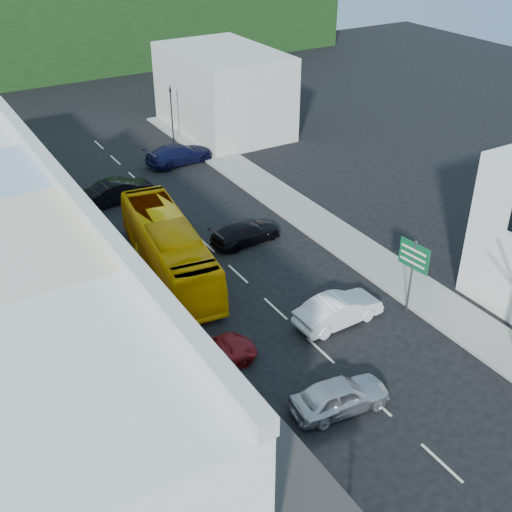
{
  "coord_description": "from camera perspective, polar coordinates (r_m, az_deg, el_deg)",
  "views": [
    {
      "loc": [
        -15.01,
        -19.13,
        19.45
      ],
      "look_at": [
        0.0,
        6.0,
        2.2
      ],
      "focal_mm": 45.0,
      "sensor_mm": 36.0,
      "label": 1
    }
  ],
  "objects": [
    {
      "name": "ground",
      "position": [
        31.14,
        5.73,
        -8.33
      ],
      "size": [
        120.0,
        120.0,
        0.0
      ],
      "primitive_type": "plane",
      "color": "black",
      "rests_on": "ground"
    },
    {
      "name": "sidewalk_left",
      "position": [
        35.78,
        -13.75,
        -3.27
      ],
      "size": [
        3.0,
        52.0,
        0.15
      ],
      "primitive_type": "cube",
      "color": "gray",
      "rests_on": "ground"
    },
    {
      "name": "sidewalk_right",
      "position": [
        41.6,
        6.06,
        2.57
      ],
      "size": [
        3.0,
        52.0,
        0.15
      ],
      "primitive_type": "cube",
      "color": "gray",
      "rests_on": "ground"
    },
    {
      "name": "shopfront_row",
      "position": [
        28.76,
        -20.86,
        -4.26
      ],
      "size": [
        8.25,
        30.0,
        8.0
      ],
      "color": "silver",
      "rests_on": "ground"
    },
    {
      "name": "distant_block_right",
      "position": [
        57.83,
        -2.93,
        14.46
      ],
      "size": [
        8.0,
        12.0,
        7.0
      ],
      "primitive_type": "cube",
      "color": "#B7B2A8",
      "rests_on": "ground"
    },
    {
      "name": "bus",
      "position": [
        36.26,
        -7.76,
        0.62
      ],
      "size": [
        4.04,
        11.83,
        3.1
      ],
      "primitive_type": "imported",
      "rotation": [
        0.0,
        0.0,
        -0.14
      ],
      "color": "#FFB603",
      "rests_on": "ground"
    },
    {
      "name": "car_silver",
      "position": [
        27.78,
        7.46,
        -12.27
      ],
      "size": [
        4.58,
        2.31,
        1.4
      ],
      "primitive_type": "imported",
      "rotation": [
        0.0,
        0.0,
        1.45
      ],
      "color": "silver",
      "rests_on": "ground"
    },
    {
      "name": "car_white",
      "position": [
        32.61,
        7.34,
        -4.87
      ],
      "size": [
        4.46,
        1.94,
        1.4
      ],
      "primitive_type": "imported",
      "rotation": [
        0.0,
        0.0,
        1.6
      ],
      "color": "white",
      "rests_on": "ground"
    },
    {
      "name": "car_red",
      "position": [
        29.77,
        -4.09,
        -8.61
      ],
      "size": [
        4.7,
        2.17,
        1.4
      ],
      "primitive_type": "imported",
      "rotation": [
        0.0,
        0.0,
        1.51
      ],
      "color": "maroon",
      "rests_on": "ground"
    },
    {
      "name": "car_black_near",
      "position": [
        39.51,
        -0.91,
        2.17
      ],
      "size": [
        4.65,
        2.23,
        1.4
      ],
      "primitive_type": "imported",
      "rotation": [
        0.0,
        0.0,
        1.66
      ],
      "color": "black",
      "rests_on": "ground"
    },
    {
      "name": "car_black_far",
      "position": [
        45.82,
        -11.96,
        5.66
      ],
      "size": [
        4.53,
        2.15,
        1.4
      ],
      "primitive_type": "imported",
      "rotation": [
        0.0,
        0.0,
        1.65
      ],
      "color": "black",
      "rests_on": "ground"
    },
    {
      "name": "car_navy_far",
      "position": [
        51.42,
        -6.85,
        8.9
      ],
      "size": [
        4.64,
        2.21,
        1.4
      ],
      "primitive_type": "imported",
      "rotation": [
        0.0,
        0.0,
        1.65
      ],
      "color": "black",
      "rests_on": "ground"
    },
    {
      "name": "pedestrian_left",
      "position": [
        28.81,
        -10.67,
        -9.96
      ],
      "size": [
        0.59,
        0.7,
        1.7
      ],
      "primitive_type": "imported",
      "rotation": [
        0.0,
        0.0,
        1.93
      ],
      "color": "black",
      "rests_on": "sidewalk_left"
    },
    {
      "name": "direction_sign",
      "position": [
        33.41,
        13.62,
        -1.82
      ],
      "size": [
        0.63,
        1.9,
        4.12
      ],
      "primitive_type": null,
      "rotation": [
        0.0,
        0.0,
        0.11
      ],
      "color": "#0D542C",
      "rests_on": "ground"
    },
    {
      "name": "traffic_signal",
      "position": [
        55.63,
        -7.5,
        12.38
      ],
      "size": [
        0.6,
        1.01,
        4.76
      ],
      "primitive_type": null,
      "rotation": [
        0.0,
        0.0,
        3.08
      ],
      "color": "black",
      "rests_on": "ground"
    }
  ]
}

